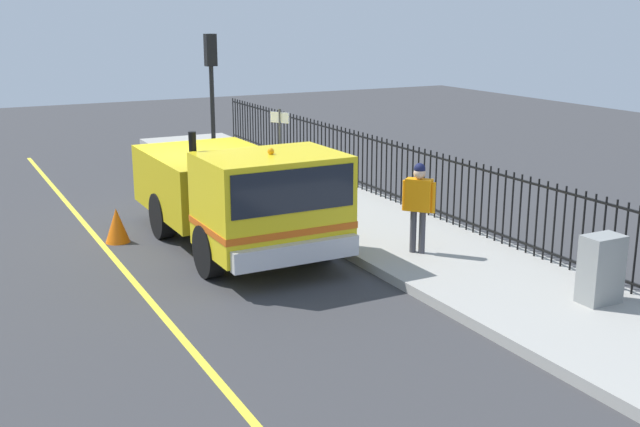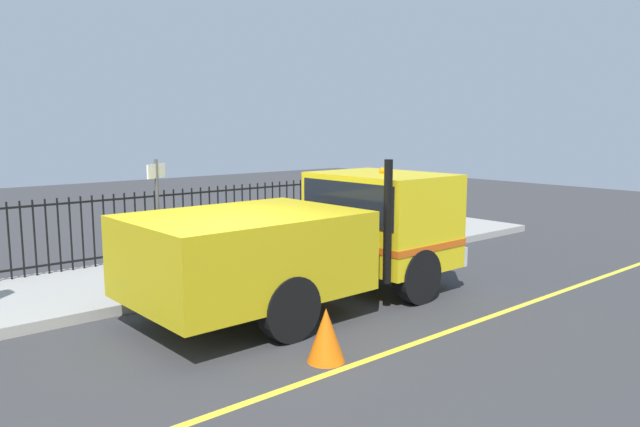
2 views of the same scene
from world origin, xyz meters
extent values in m
plane|color=#38383A|center=(0.00, 0.00, 0.00)|extent=(50.44, 50.44, 0.00)
cube|color=#A3A099|center=(3.45, 0.00, 0.09)|extent=(3.13, 22.93, 0.18)
cube|color=yellow|center=(-2.07, 0.00, 0.00)|extent=(0.12, 20.63, 0.01)
cube|color=yellow|center=(0.33, -3.76, 1.33)|extent=(2.49, 1.86, 1.70)
cube|color=black|center=(0.33, -3.76, 1.70)|extent=(2.30, 1.89, 0.75)
cube|color=gold|center=(0.30, -0.66, 1.10)|extent=(2.51, 3.47, 1.25)
cube|color=silver|center=(0.34, -4.76, 0.63)|extent=(2.35, 0.22, 0.36)
cube|color=#DB5914|center=(0.33, -3.76, 0.96)|extent=(2.52, 1.88, 0.12)
cylinder|color=black|center=(1.45, -3.47, 0.48)|extent=(0.31, 0.96, 0.96)
cylinder|color=black|center=(-0.79, -3.49, 0.48)|extent=(0.31, 0.96, 0.96)
cylinder|color=black|center=(1.42, -0.65, 0.48)|extent=(0.31, 0.96, 0.96)
cylinder|color=black|center=(-0.81, -0.67, 0.48)|extent=(0.31, 0.96, 0.96)
sphere|color=orange|center=(0.33, -3.76, 2.23)|extent=(0.12, 0.12, 0.12)
cylinder|color=black|center=(-0.76, -2.75, 1.50)|extent=(0.14, 0.14, 2.04)
cube|color=orange|center=(3.03, -4.46, 1.30)|extent=(0.48, 0.51, 0.61)
sphere|color=beige|center=(3.03, -4.46, 1.72)|extent=(0.23, 0.23, 0.23)
sphere|color=#14193F|center=(3.03, -4.46, 1.80)|extent=(0.22, 0.22, 0.22)
cylinder|color=#3F3F47|center=(3.08, -4.53, 0.58)|extent=(0.12, 0.12, 0.82)
cylinder|color=#3F3F47|center=(2.97, -4.39, 0.58)|extent=(0.12, 0.12, 0.82)
cylinder|color=orange|center=(3.20, -4.67, 1.27)|extent=(0.09, 0.09, 0.58)
cylinder|color=orange|center=(2.85, -4.25, 1.27)|extent=(0.09, 0.09, 0.58)
cylinder|color=black|center=(4.84, -9.74, 0.91)|extent=(0.04, 0.04, 1.48)
cylinder|color=black|center=(4.84, -9.52, 0.91)|extent=(0.04, 0.04, 1.48)
cylinder|color=black|center=(4.84, -9.29, 0.91)|extent=(0.04, 0.04, 1.48)
cylinder|color=black|center=(4.84, -9.06, 0.91)|extent=(0.04, 0.04, 1.48)
cylinder|color=black|center=(4.84, -8.84, 0.91)|extent=(0.04, 0.04, 1.48)
cylinder|color=black|center=(4.84, -8.61, 0.91)|extent=(0.04, 0.04, 1.48)
cylinder|color=black|center=(4.84, -8.38, 0.91)|extent=(0.04, 0.04, 1.48)
cylinder|color=black|center=(4.84, -8.16, 0.91)|extent=(0.04, 0.04, 1.48)
cylinder|color=black|center=(4.84, -7.93, 0.91)|extent=(0.04, 0.04, 1.48)
cylinder|color=black|center=(4.84, -7.70, 0.91)|extent=(0.04, 0.04, 1.48)
cylinder|color=black|center=(4.84, -7.48, 0.91)|extent=(0.04, 0.04, 1.48)
cylinder|color=black|center=(4.84, -7.25, 0.91)|extent=(0.04, 0.04, 1.48)
cylinder|color=black|center=(4.84, -7.02, 0.91)|extent=(0.04, 0.04, 1.48)
cylinder|color=black|center=(4.84, -6.80, 0.91)|extent=(0.04, 0.04, 1.48)
cylinder|color=black|center=(4.84, -6.57, 0.91)|extent=(0.04, 0.04, 1.48)
cylinder|color=black|center=(4.84, -6.34, 0.91)|extent=(0.04, 0.04, 1.48)
cylinder|color=black|center=(4.84, -6.12, 0.91)|extent=(0.04, 0.04, 1.48)
cylinder|color=black|center=(4.84, -5.89, 0.91)|extent=(0.04, 0.04, 1.48)
cylinder|color=black|center=(4.84, -5.67, 0.91)|extent=(0.04, 0.04, 1.48)
cylinder|color=black|center=(4.84, -5.44, 0.91)|extent=(0.04, 0.04, 1.48)
cylinder|color=black|center=(4.84, -5.21, 0.91)|extent=(0.04, 0.04, 1.48)
cylinder|color=black|center=(4.84, -4.99, 0.91)|extent=(0.04, 0.04, 1.48)
cylinder|color=black|center=(4.84, -4.76, 0.91)|extent=(0.04, 0.04, 1.48)
cylinder|color=black|center=(4.84, -4.53, 0.91)|extent=(0.04, 0.04, 1.48)
cylinder|color=black|center=(4.84, -4.31, 0.91)|extent=(0.04, 0.04, 1.48)
cylinder|color=black|center=(4.84, -4.08, 0.91)|extent=(0.04, 0.04, 1.48)
cylinder|color=black|center=(4.84, -3.85, 0.91)|extent=(0.04, 0.04, 1.48)
cylinder|color=black|center=(4.84, -3.63, 0.91)|extent=(0.04, 0.04, 1.48)
cylinder|color=black|center=(4.84, -3.40, 0.91)|extent=(0.04, 0.04, 1.48)
cylinder|color=black|center=(4.84, -3.17, 0.91)|extent=(0.04, 0.04, 1.48)
cylinder|color=black|center=(4.84, -2.95, 0.91)|extent=(0.04, 0.04, 1.48)
cylinder|color=black|center=(4.84, -2.72, 0.91)|extent=(0.04, 0.04, 1.48)
cylinder|color=black|center=(4.84, -2.49, 0.91)|extent=(0.04, 0.04, 1.48)
cylinder|color=black|center=(4.84, -2.27, 0.91)|extent=(0.04, 0.04, 1.48)
cylinder|color=black|center=(4.84, -2.04, 0.91)|extent=(0.04, 0.04, 1.48)
cylinder|color=black|center=(4.84, -1.81, 0.91)|extent=(0.04, 0.04, 1.48)
cylinder|color=black|center=(4.84, -1.59, 0.91)|extent=(0.04, 0.04, 1.48)
cylinder|color=black|center=(4.84, -1.36, 0.91)|extent=(0.04, 0.04, 1.48)
cylinder|color=black|center=(4.84, -1.13, 0.91)|extent=(0.04, 0.04, 1.48)
cylinder|color=black|center=(4.84, -0.91, 0.91)|extent=(0.04, 0.04, 1.48)
cylinder|color=black|center=(4.84, -0.68, 0.91)|extent=(0.04, 0.04, 1.48)
cylinder|color=black|center=(4.84, -0.45, 0.91)|extent=(0.04, 0.04, 1.48)
cylinder|color=black|center=(4.84, -0.23, 0.91)|extent=(0.04, 0.04, 1.48)
cylinder|color=black|center=(4.84, 0.00, 0.91)|extent=(0.04, 0.04, 1.48)
cylinder|color=black|center=(4.84, 0.23, 0.91)|extent=(0.04, 0.04, 1.48)
cylinder|color=black|center=(4.84, 0.45, 0.91)|extent=(0.04, 0.04, 1.48)
cylinder|color=black|center=(4.84, 0.68, 0.91)|extent=(0.04, 0.04, 1.48)
cylinder|color=black|center=(4.84, 0.91, 0.91)|extent=(0.04, 0.04, 1.48)
cylinder|color=black|center=(4.84, 1.13, 0.91)|extent=(0.04, 0.04, 1.48)
cylinder|color=black|center=(4.84, 1.36, 0.91)|extent=(0.04, 0.04, 1.48)
cylinder|color=black|center=(4.84, 1.59, 0.91)|extent=(0.04, 0.04, 1.48)
cube|color=black|center=(4.84, 0.00, 1.54)|extent=(0.04, 19.49, 0.04)
cube|color=black|center=(4.84, 0.00, 0.35)|extent=(0.04, 19.49, 0.04)
cube|color=gray|center=(4.08, -7.95, 0.72)|extent=(0.64, 0.42, 1.09)
cone|color=orange|center=(-1.74, -0.56, 0.36)|extent=(0.50, 0.50, 0.72)
cylinder|color=#4C4C4C|center=(2.16, -0.14, 1.33)|extent=(0.06, 0.06, 2.32)
cube|color=white|center=(2.16, -0.14, 2.29)|extent=(0.28, 0.44, 0.24)
camera|label=1|loc=(-5.11, -16.11, 4.61)|focal=43.55mm
camera|label=2|loc=(-7.42, 4.42, 3.06)|focal=33.99mm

